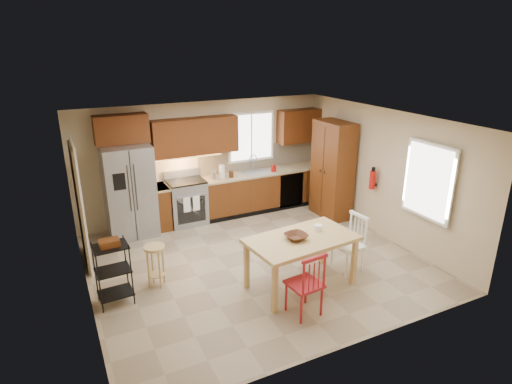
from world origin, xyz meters
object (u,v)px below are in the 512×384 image
at_px(table_jar, 318,229).
at_px(utility_cart, 113,274).
at_px(soap_bottle, 274,167).
at_px(pantry, 332,170).
at_px(bar_stool, 156,266).
at_px(chair_red, 304,283).
at_px(fire_extinguisher, 372,180).
at_px(range_stove, 187,203).
at_px(refrigerator, 130,191).
at_px(chair_white, 348,244).
at_px(table_bowl, 296,239).
at_px(dining_table, 301,262).

xyz_separation_m(table_jar, utility_cart, (-3.08, 0.69, -0.37)).
relative_size(soap_bottle, pantry, 0.09).
bearing_deg(soap_bottle, bar_stool, -147.14).
bearing_deg(chair_red, utility_cart, 143.06).
relative_size(fire_extinguisher, table_jar, 2.35).
distance_m(pantry, chair_red, 3.81).
bearing_deg(range_stove, refrigerator, -177.01).
relative_size(soap_bottle, table_jar, 1.24).
bearing_deg(soap_bottle, chair_white, -94.25).
bearing_deg(chair_white, range_stove, 24.54).
bearing_deg(soap_bottle, table_jar, -105.18).
relative_size(soap_bottle, table_bowl, 0.56).
relative_size(fire_extinguisher, dining_table, 0.21).
bearing_deg(dining_table, refrigerator, 117.30).
xyz_separation_m(pantry, dining_table, (-2.13, -2.19, -0.64)).
bearing_deg(fire_extinguisher, range_stove, 147.38).
height_order(soap_bottle, bar_stool, soap_bottle).
bearing_deg(range_stove, dining_table, -74.92).
height_order(soap_bottle, pantry, pantry).
xyz_separation_m(fire_extinguisher, chair_white, (-1.38, -1.09, -0.61)).
bearing_deg(table_bowl, table_jar, 12.53).
bearing_deg(table_jar, refrigerator, 128.26).
bearing_deg(table_bowl, pantry, 44.44).
distance_m(chair_white, bar_stool, 3.15).
bearing_deg(chair_white, table_bowl, 87.22).
height_order(refrigerator, fire_extinguisher, refrigerator).
xyz_separation_m(table_bowl, table_jar, (0.47, 0.10, 0.03)).
bearing_deg(chair_red, soap_bottle, 62.30).
bearing_deg(range_stove, chair_white, -59.97).
bearing_deg(dining_table, chair_red, -123.79).
distance_m(pantry, dining_table, 3.12).
height_order(chair_red, utility_cart, chair_red).
height_order(chair_red, chair_white, same).
bearing_deg(chair_white, dining_table, 87.52).
distance_m(soap_bottle, table_bowl, 3.35).
bearing_deg(chair_white, fire_extinguisher, -57.18).
xyz_separation_m(refrigerator, chair_red, (1.65, -3.76, -0.42)).
distance_m(range_stove, utility_cart, 3.02).
bearing_deg(chair_white, refrigerator, 38.49).
bearing_deg(dining_table, fire_extinguisher, 20.56).
xyz_separation_m(chair_red, table_bowl, (0.25, 0.65, 0.33)).
bearing_deg(table_bowl, chair_white, 2.71).
height_order(soap_bottle, table_bowl, soap_bottle).
relative_size(fire_extinguisher, utility_cart, 0.37).
bearing_deg(utility_cart, table_bowl, -19.63).
height_order(refrigerator, bar_stool, refrigerator).
height_order(table_bowl, bar_stool, table_bowl).
bearing_deg(refrigerator, bar_stool, -91.15).
height_order(range_stove, chair_white, chair_white).
bearing_deg(refrigerator, soap_bottle, -0.45).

